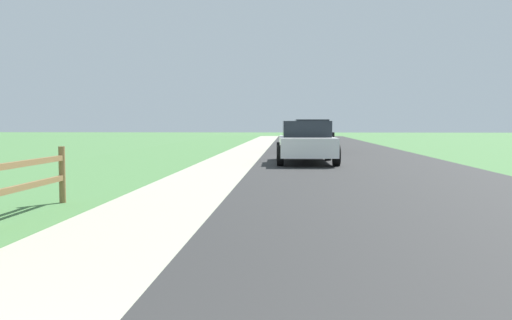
# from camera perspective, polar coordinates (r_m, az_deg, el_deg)

# --- Properties ---
(ground_plane) EXTENTS (120.00, 120.00, 0.00)m
(ground_plane) POSITION_cam_1_polar(r_m,az_deg,el_deg) (25.58, 0.87, 0.75)
(ground_plane) COLOR #46753F
(road_asphalt) EXTENTS (7.00, 66.00, 0.01)m
(road_asphalt) POSITION_cam_1_polar(r_m,az_deg,el_deg) (27.65, 8.33, 0.95)
(road_asphalt) COLOR #2A2A2A
(road_asphalt) RESTS_ON ground
(curb_concrete) EXTENTS (6.00, 66.00, 0.01)m
(curb_concrete) POSITION_cam_1_polar(r_m,az_deg,el_deg) (27.86, -5.11, 0.99)
(curb_concrete) COLOR #A3A48C
(curb_concrete) RESTS_ON ground
(grass_verge) EXTENTS (5.00, 66.00, 0.00)m
(grass_verge) POSITION_cam_1_polar(r_m,az_deg,el_deg) (28.13, -8.14, 1.00)
(grass_verge) COLOR #46753F
(grass_verge) RESTS_ON ground
(parked_suv_white) EXTENTS (2.14, 4.55, 1.47)m
(parked_suv_white) POSITION_cam_1_polar(r_m,az_deg,el_deg) (19.16, 5.27, 1.90)
(parked_suv_white) COLOR white
(parked_suv_white) RESTS_ON ground
(parked_car_black) EXTENTS (2.09, 4.27, 1.58)m
(parked_car_black) POSITION_cam_1_polar(r_m,az_deg,el_deg) (26.68, 5.84, 2.55)
(parked_car_black) COLOR black
(parked_car_black) RESTS_ON ground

